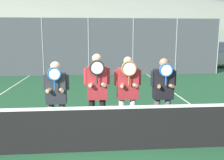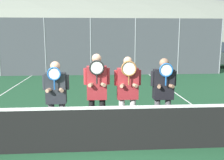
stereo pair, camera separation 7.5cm
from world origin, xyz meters
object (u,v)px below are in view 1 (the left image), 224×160
car_far_left (17,56)px  car_right_of_center (221,54)px  player_center_left (97,90)px  player_rightmost (163,90)px  car_left_of_center (84,55)px  car_center (153,55)px  player_leftmost (56,95)px  player_center_right (128,90)px

car_far_left → car_right_of_center: (14.36, -0.18, 0.03)m
player_center_left → player_rightmost: size_ratio=1.06×
player_rightmost → car_left_of_center: (-2.06, 12.36, -0.10)m
player_rightmost → car_center: 12.43m
player_leftmost → car_center: (5.11, 12.24, -0.08)m
player_leftmost → car_center: size_ratio=0.36×
player_rightmost → car_far_left: player_rightmost is taller
player_rightmost → car_right_of_center: 14.31m
player_leftmost → car_far_left: car_far_left is taller
player_leftmost → car_left_of_center: car_left_of_center is taller
car_right_of_center → player_center_right: bearing=-125.4°
player_rightmost → car_center: bearing=77.1°
player_center_left → car_center: bearing=70.8°
player_rightmost → car_right_of_center: car_right_of_center is taller
car_left_of_center → player_rightmost: bearing=-80.6°
player_leftmost → player_center_right: 1.54m
player_leftmost → car_far_left: size_ratio=0.41×
player_center_left → car_center: 12.95m
player_center_right → car_far_left: size_ratio=0.43×
car_far_left → car_left_of_center: bearing=2.0°
car_left_of_center → car_center: 4.84m
player_center_left → player_rightmost: 1.47m
player_center_right → car_far_left: bearing=115.5°
player_center_left → car_far_left: (-5.14, 12.31, -0.19)m
player_center_left → car_far_left: size_ratio=0.45×
player_center_right → player_rightmost: (0.80, -0.00, -0.02)m
player_center_right → car_left_of_center: bearing=95.8°
player_leftmost → car_right_of_center: 15.79m
player_rightmost → car_far_left: 13.88m
car_left_of_center → car_center: (4.84, -0.24, -0.01)m
player_center_left → player_leftmost: bearing=-179.4°
player_leftmost → car_left_of_center: (0.27, 12.48, -0.07)m
player_center_right → player_rightmost: 0.80m
car_center → car_far_left: bearing=179.5°
player_leftmost → player_center_left: bearing=0.6°
player_center_left → car_left_of_center: size_ratio=0.46×
player_center_left → car_right_of_center: bearing=52.7°
player_rightmost → car_right_of_center: size_ratio=0.40×
player_center_right → car_far_left: player_center_right is taller
player_rightmost → player_center_right: bearing=179.8°
car_far_left → player_leftmost: bearing=-70.9°
player_center_right → player_rightmost: size_ratio=1.02×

